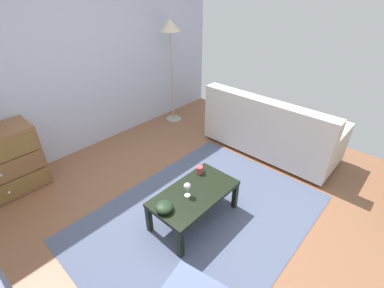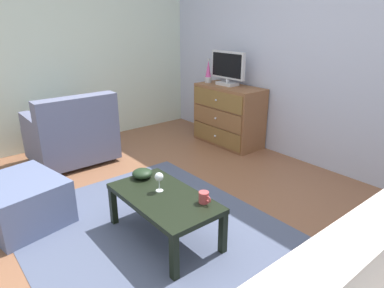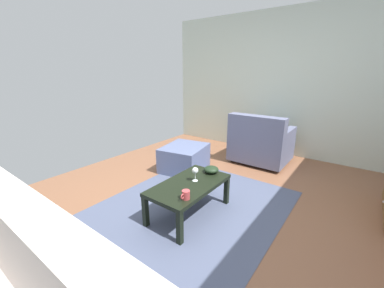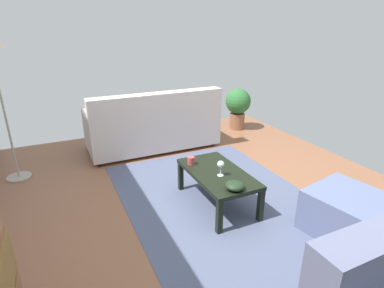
{
  "view_description": "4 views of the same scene",
  "coord_description": "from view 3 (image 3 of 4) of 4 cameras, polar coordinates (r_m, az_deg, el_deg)",
  "views": [
    {
      "loc": [
        -1.38,
        -1.51,
        2.21
      ],
      "look_at": [
        0.17,
        -0.09,
        0.91
      ],
      "focal_mm": 24.82,
      "sensor_mm": 36.0,
      "label": 1
    },
    {
      "loc": [
        2.08,
        -1.45,
        1.65
      ],
      "look_at": [
        0.19,
        0.09,
        0.75
      ],
      "focal_mm": 31.91,
      "sensor_mm": 36.0,
      "label": 2
    },
    {
      "loc": [
        1.96,
        1.24,
        1.52
      ],
      "look_at": [
        -0.01,
        -0.23,
        0.75
      ],
      "focal_mm": 22.17,
      "sensor_mm": 36.0,
      "label": 3
    },
    {
      "loc": [
        -2.26,
        1.27,
        1.75
      ],
      "look_at": [
        0.23,
        0.09,
        0.68
      ],
      "focal_mm": 28.72,
      "sensor_mm": 36.0,
      "label": 4
    }
  ],
  "objects": [
    {
      "name": "area_rug",
      "position": [
        2.73,
        -2.31,
        -16.45
      ],
      "size": [
        2.6,
        1.9,
        0.01
      ],
      "primitive_type": "cube",
      "color": "#4C556F",
      "rests_on": "ground_plane"
    },
    {
      "name": "armchair",
      "position": [
        4.17,
        16.08,
        0.23
      ],
      "size": [
        0.8,
        0.91,
        0.85
      ],
      "color": "#332319",
      "rests_on": "ground_plane"
    },
    {
      "name": "mug",
      "position": [
        2.25,
        -1.53,
        -12.12
      ],
      "size": [
        0.11,
        0.08,
        0.08
      ],
      "color": "#B74345",
      "rests_on": "coffee_table"
    },
    {
      "name": "coffee_table",
      "position": [
        2.58,
        -0.69,
        -10.36
      ],
      "size": [
        0.92,
        0.51,
        0.37
      ],
      "color": "black",
      "rests_on": "ground_plane"
    },
    {
      "name": "wine_glass",
      "position": [
        2.56,
        0.77,
        -6.51
      ],
      "size": [
        0.07,
        0.07,
        0.16
      ],
      "color": "silver",
      "rests_on": "coffee_table"
    },
    {
      "name": "ottoman",
      "position": [
        3.77,
        -1.83,
        -3.35
      ],
      "size": [
        0.8,
        0.72,
        0.39
      ],
      "primitive_type": "cube",
      "rotation": [
        0.0,
        0.0,
        0.18
      ],
      "color": "slate",
      "rests_on": "ground_plane"
    },
    {
      "name": "wall_plain_left",
      "position": [
        4.7,
        21.92,
        13.06
      ],
      "size": [
        0.12,
        4.71,
        2.55
      ],
      "primitive_type": "cube",
      "color": "silver",
      "rests_on": "ground_plane"
    },
    {
      "name": "ground_plane",
      "position": [
        2.78,
        3.74,
        -16.46
      ],
      "size": [
        5.63,
        4.71,
        0.05
      ],
      "primitive_type": "cube",
      "color": "brown"
    },
    {
      "name": "bowl_decorative",
      "position": [
        2.8,
        4.65,
        -6.13
      ],
      "size": [
        0.17,
        0.17,
        0.08
      ],
      "primitive_type": "ellipsoid",
      "color": "#1D2F1B",
      "rests_on": "coffee_table"
    }
  ]
}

